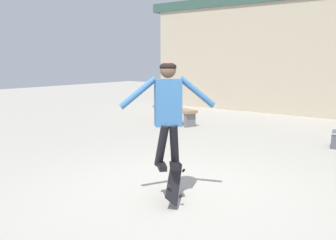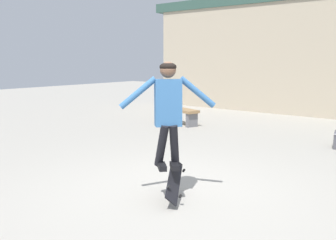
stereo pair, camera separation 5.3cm
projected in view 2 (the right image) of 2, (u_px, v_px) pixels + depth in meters
name	position (u px, v px, depth m)	size (l,w,h in m)	color
ground_plane	(174.00, 192.00, 5.36)	(40.00, 40.00, 0.00)	#A39E93
park_bench	(176.00, 112.00, 11.12)	(1.79, 0.91, 0.47)	#99754C
skater	(168.00, 106.00, 4.88)	(0.93, 0.98, 1.41)	teal
skateboard_flipping	(174.00, 180.00, 5.04)	(0.53, 0.82, 0.45)	black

